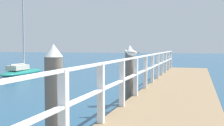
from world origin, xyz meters
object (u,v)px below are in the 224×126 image
object	(u,v)px
dock_piling_near	(54,105)
seagull_foreground	(132,53)
dock_piling_far	(129,75)
boat_0	(22,71)

from	to	relation	value
dock_piling_near	seagull_foreground	bearing A→B (deg)	84.36
dock_piling_far	boat_0	size ratio (longest dim) A/B	0.34
dock_piling_near	seagull_foreground	xyz separation A→B (m)	(0.37, 3.77, 0.74)
dock_piling_near	boat_0	distance (m)	14.87
seagull_foreground	boat_0	size ratio (longest dim) A/B	0.08
dock_piling_far	seagull_foreground	distance (m)	1.57
boat_0	dock_piling_far	bearing A→B (deg)	-41.10
seagull_foreground	boat_0	distance (m)	12.37
dock_piling_far	seagull_foreground	size ratio (longest dim) A/B	4.07
dock_piling_near	boat_0	xyz separation A→B (m)	(-8.73, 12.01, -0.67)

